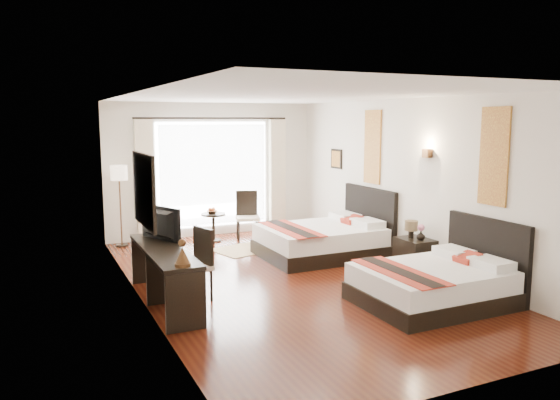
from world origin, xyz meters
name	(u,v)px	position (x,y,z in m)	size (l,w,h in m)	color
floor	(290,281)	(0.00, 0.00, -0.01)	(4.50, 7.50, 0.01)	#3E140B
ceiling	(291,96)	(0.00, 0.00, 2.79)	(4.50, 7.50, 0.02)	white
wall_headboard	(411,183)	(2.25, 0.00, 1.40)	(0.01, 7.50, 2.80)	silver
wall_desk	(139,199)	(-2.25, 0.00, 1.40)	(0.01, 7.50, 2.80)	silver
wall_window	(213,170)	(0.00, 3.75, 1.40)	(4.50, 0.01, 2.80)	silver
wall_entry	(476,239)	(0.00, -3.75, 1.40)	(4.50, 0.01, 2.80)	silver
window_glass	(213,174)	(0.00, 3.73, 1.30)	(2.40, 0.02, 2.20)	white
sheer_curtain	(214,175)	(0.00, 3.67, 1.30)	(2.30, 0.02, 2.10)	white
drape_left	(145,179)	(-1.45, 3.63, 1.28)	(0.35, 0.14, 2.35)	beige
drape_right	(277,173)	(1.45, 3.63, 1.28)	(0.35, 0.14, 2.35)	beige
art_panel_near	(494,156)	(2.23, -1.77, 1.95)	(0.03, 0.50, 1.35)	maroon
art_panel_far	(372,147)	(2.23, 1.12, 1.95)	(0.03, 0.50, 1.35)	maroon
wall_sconce	(427,153)	(2.19, -0.45, 1.92)	(0.10, 0.14, 0.14)	#492F1A
mirror_frame	(144,190)	(-2.22, -0.24, 1.55)	(0.04, 1.25, 0.95)	black
mirror_glass	(146,190)	(-2.19, -0.24, 1.55)	(0.01, 1.12, 0.82)	white
bed_near	(437,282)	(1.33, -1.77, 0.29)	(1.95, 1.52, 1.10)	black
bed_far	(325,239)	(1.24, 1.12, 0.31)	(2.13, 1.66, 1.20)	black
nightstand	(415,256)	(2.02, -0.45, 0.28)	(0.47, 0.58, 0.56)	black
table_lamp	(411,227)	(2.00, -0.35, 0.73)	(0.21, 0.21, 0.34)	black
vase	(421,239)	(2.03, -0.56, 0.57)	(0.14, 0.14, 0.15)	black
console_desk	(164,276)	(-1.99, -0.24, 0.38)	(0.50, 2.20, 0.76)	black
television	(156,224)	(-1.97, 0.29, 1.00)	(0.84, 0.11, 0.48)	black
bronze_figurine	(182,254)	(-1.99, -1.22, 0.90)	(0.19, 0.19, 0.28)	#492F1A
desk_chair	(193,279)	(-1.61, -0.27, 0.30)	(0.57, 0.57, 0.99)	tan
floor_lamp	(119,178)	(-1.97, 3.45, 1.33)	(0.32, 0.32, 1.58)	black
side_table	(214,227)	(-0.20, 3.14, 0.28)	(0.49, 0.49, 0.57)	black
fruit_bowl	(212,212)	(-0.22, 3.16, 0.60)	(0.22, 0.22, 0.05)	#4D2D1B
window_chair	(248,226)	(0.45, 2.90, 0.31)	(0.58, 0.58, 1.01)	tan
jute_rug	(249,249)	(0.20, 2.18, 0.01)	(1.31, 0.89, 0.01)	tan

